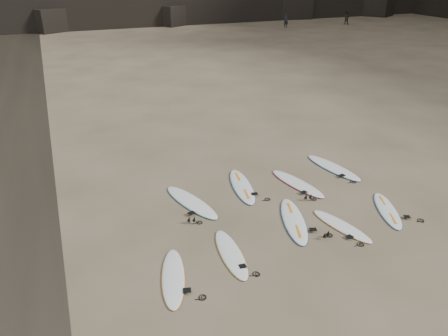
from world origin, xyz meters
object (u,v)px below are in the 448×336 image
object	(u,v)px
person_a	(286,21)
person_b	(347,17)
surfboard_0	(173,277)
surfboard_3	(342,226)
surfboard_6	(242,186)
surfboard_8	(333,167)
surfboard_5	(191,202)
surfboard_1	(231,253)
surfboard_4	(387,210)
surfboard_2	(294,220)
surfboard_7	(297,183)

from	to	relation	value
person_a	person_b	world-z (taller)	person_b
surfboard_0	surfboard_3	xyz separation A→B (m)	(5.37, 0.40, -0.00)
surfboard_6	surfboard_8	xyz separation A→B (m)	(3.89, 0.09, 0.00)
surfboard_5	person_b	world-z (taller)	person_b
surfboard_0	person_a	bearing A→B (deg)	72.52
surfboard_0	surfboard_6	world-z (taller)	surfboard_6
surfboard_1	surfboard_4	bearing A→B (deg)	7.71
surfboard_2	surfboard_3	bearing A→B (deg)	-15.06
surfboard_6	person_a	xyz separation A→B (m)	(21.12, 34.91, 0.72)
surfboard_4	person_b	distance (m)	45.87
surfboard_3	surfboard_4	size ratio (longest dim) A/B	0.97
surfboard_0	surfboard_3	bearing A→B (deg)	19.31
surfboard_0	surfboard_1	xyz separation A→B (m)	(1.74, 0.37, -0.00)
surfboard_1	surfboard_2	xyz separation A→B (m)	(2.44, 0.83, 0.01)
surfboard_5	surfboard_2	bearing A→B (deg)	-57.97
surfboard_8	surfboard_2	bearing A→B (deg)	-150.95
surfboard_1	surfboard_3	xyz separation A→B (m)	(3.64, 0.03, -0.00)
person_b	surfboard_2	bearing A→B (deg)	107.44
surfboard_0	surfboard_8	bearing A→B (deg)	42.71
surfboard_7	surfboard_4	bearing A→B (deg)	-69.76
surfboard_0	surfboard_3	world-z (taller)	surfboard_0
surfboard_7	person_a	xyz separation A→B (m)	(19.19, 35.46, 0.72)
surfboard_2	surfboard_7	xyz separation A→B (m)	(1.36, 2.10, -0.00)
surfboard_4	person_a	size ratio (longest dim) A/B	1.51
surfboard_4	surfboard_6	xyz separation A→B (m)	(-3.67, 3.23, 0.01)
surfboard_1	person_b	bearing A→B (deg)	55.65
surfboard_7	surfboard_6	bearing A→B (deg)	151.20
surfboard_0	person_b	bearing A→B (deg)	64.37
person_a	person_b	distance (m)	8.39
surfboard_2	surfboard_4	world-z (taller)	surfboard_2
surfboard_2	person_b	size ratio (longest dim) A/B	1.66
person_b	surfboard_0	bearing A→B (deg)	104.54
surfboard_2	person_a	distance (m)	42.81
surfboard_7	surfboard_8	xyz separation A→B (m)	(1.97, 0.64, 0.00)
surfboard_5	person_a	world-z (taller)	person_a
surfboard_0	person_a	world-z (taller)	person_a
surfboard_3	person_a	xyz separation A→B (m)	(19.35, 38.35, 0.72)
surfboard_1	person_b	world-z (taller)	person_b
surfboard_2	surfboard_7	bearing A→B (deg)	75.82
surfboard_2	surfboard_4	xyz separation A→B (m)	(3.10, -0.58, -0.01)
person_b	surfboard_5	bearing A→B (deg)	103.29
surfboard_1	surfboard_2	bearing A→B (deg)	23.87
surfboard_0	surfboard_4	distance (m)	7.31
surfboard_0	surfboard_8	world-z (taller)	surfboard_8
surfboard_8	person_b	bearing A→B (deg)	43.08
surfboard_0	surfboard_7	bearing A→B (deg)	45.81
surfboard_0	surfboard_8	distance (m)	8.47
surfboard_8	person_b	distance (m)	43.04
surfboard_0	surfboard_6	size ratio (longest dim) A/B	0.88
surfboard_7	surfboard_2	bearing A→B (deg)	-135.77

